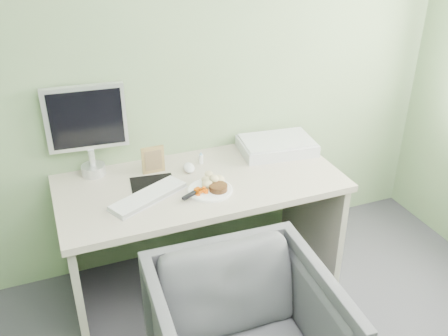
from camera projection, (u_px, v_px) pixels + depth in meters
name	position (u px, v px, depth m)	size (l,w,h in m)	color
wall_back	(176.00, 56.00, 2.83)	(3.50, 3.50, 0.00)	gray
desk	(201.00, 208.00, 2.91)	(1.60, 0.75, 0.73)	#A99F8D
plate	(210.00, 190.00, 2.72)	(0.25, 0.25, 0.01)	white
steak	(218.00, 188.00, 2.70)	(0.10, 0.10, 0.03)	black
potato_pile	(213.00, 178.00, 2.75)	(0.12, 0.09, 0.06)	tan
carrot_heap	(201.00, 190.00, 2.67)	(0.06, 0.05, 0.04)	#DC5304
steak_knife	(194.00, 193.00, 2.66)	(0.22, 0.13, 0.02)	silver
mousepad	(153.00, 184.00, 2.78)	(0.24, 0.21, 0.00)	black
keyboard	(148.00, 196.00, 2.65)	(0.44, 0.13, 0.02)	white
computer_mouse	(189.00, 168.00, 2.92)	(0.06, 0.11, 0.04)	white
photo_frame	(153.00, 160.00, 2.87)	(0.13, 0.02, 0.16)	#9B7E48
eyedrop_bottle	(201.00, 158.00, 2.99)	(0.03, 0.03, 0.08)	white
scanner	(277.00, 146.00, 3.13)	(0.46, 0.30, 0.07)	silver
monitor	(87.00, 126.00, 2.76)	(0.44, 0.14, 0.53)	silver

